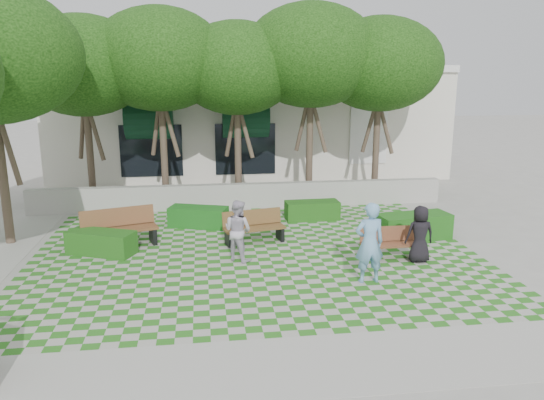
{
  "coord_description": "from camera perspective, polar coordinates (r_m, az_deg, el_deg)",
  "views": [
    {
      "loc": [
        -1.4,
        -12.63,
        4.84
      ],
      "look_at": [
        0.5,
        1.5,
        1.4
      ],
      "focal_mm": 35.0,
      "sensor_mm": 36.0,
      "label": 1
    }
  ],
  "objects": [
    {
      "name": "person_blue",
      "position": [
        12.6,
        10.44,
        -4.55
      ],
      "size": [
        0.73,
        0.5,
        1.94
      ],
      "primitive_type": "imported",
      "rotation": [
        0.0,
        0.0,
        3.19
      ],
      "color": "#72A4D0",
      "rests_on": "ground"
    },
    {
      "name": "building",
      "position": [
        26.91,
        -2.69,
        8.61
      ],
      "size": [
        18.0,
        8.92,
        5.15
      ],
      "color": "silver",
      "rests_on": "ground"
    },
    {
      "name": "lawn",
      "position": [
        14.53,
        -1.7,
        -5.88
      ],
      "size": [
        12.0,
        12.0,
        0.0
      ],
      "primitive_type": "plane",
      "color": "#2B721E",
      "rests_on": "ground"
    },
    {
      "name": "hedge_midleft",
      "position": [
        17.18,
        -7.92,
        -1.81
      ],
      "size": [
        1.98,
        1.3,
        0.64
      ],
      "primitive_type": "cube",
      "rotation": [
        0.0,
        0.0,
        -0.33
      ],
      "color": "#165318",
      "rests_on": "ground"
    },
    {
      "name": "sidewalk_south",
      "position": [
        9.39,
        2.12,
        -17.44
      ],
      "size": [
        16.0,
        2.0,
        0.01
      ],
      "primitive_type": "cube",
      "color": "#9E9B93",
      "rests_on": "ground"
    },
    {
      "name": "tree_row",
      "position": [
        18.59,
        -9.38,
        14.44
      ],
      "size": [
        17.7,
        13.4,
        7.41
      ],
      "color": "#47382B",
      "rests_on": "ground"
    },
    {
      "name": "hedge_west",
      "position": [
        15.22,
        -17.89,
        -4.39
      ],
      "size": [
        1.97,
        1.4,
        0.64
      ],
      "primitive_type": "cube",
      "rotation": [
        0.0,
        0.0,
        -0.41
      ],
      "color": "#1A4C14",
      "rests_on": "ground"
    },
    {
      "name": "bench_east",
      "position": [
        14.51,
        12.59,
        -4.59
      ],
      "size": [
        1.58,
        0.53,
        0.83
      ],
      "rotation": [
        0.0,
        0.0,
        0.0
      ],
      "color": "brown",
      "rests_on": "ground"
    },
    {
      "name": "bench_west",
      "position": [
        15.64,
        -16.09,
        -3.0
      ],
      "size": [
        2.18,
        1.28,
        1.09
      ],
      "rotation": [
        0.0,
        0.0,
        0.31
      ],
      "color": "brown",
      "rests_on": "ground"
    },
    {
      "name": "person_white",
      "position": [
        13.92,
        -3.7,
        -3.27
      ],
      "size": [
        1.0,
        0.98,
        1.63
      ],
      "primitive_type": "imported",
      "rotation": [
        0.0,
        0.0,
        2.45
      ],
      "color": "#BFB4C6",
      "rests_on": "ground"
    },
    {
      "name": "bench_mid",
      "position": [
        15.43,
        -1.98,
        -2.97
      ],
      "size": [
        1.86,
        0.96,
        0.93
      ],
      "rotation": [
        0.0,
        0.0,
        0.21
      ],
      "color": "brown",
      "rests_on": "ground"
    },
    {
      "name": "hedge_midright",
      "position": [
        17.89,
        4.34,
        -1.12
      ],
      "size": [
        1.81,
        0.77,
        0.63
      ],
      "primitive_type": "cube",
      "rotation": [
        0.0,
        0.0,
        0.03
      ],
      "color": "#1B4D14",
      "rests_on": "ground"
    },
    {
      "name": "ground",
      "position": [
        13.59,
        -1.26,
        -7.29
      ],
      "size": [
        90.0,
        90.0,
        0.0
      ],
      "primitive_type": "plane",
      "color": "gray",
      "rests_on": "ground"
    },
    {
      "name": "person_dark",
      "position": [
        14.3,
        15.62,
        -3.56
      ],
      "size": [
        0.75,
        0.5,
        1.51
      ],
      "primitive_type": "imported",
      "rotation": [
        0.0,
        0.0,
        3.12
      ],
      "color": "black",
      "rests_on": "ground"
    },
    {
      "name": "hedge_east",
      "position": [
        16.33,
        14.98,
        -2.77
      ],
      "size": [
        2.26,
        1.17,
        0.76
      ],
      "primitive_type": "cube",
      "rotation": [
        0.0,
        0.0,
        0.15
      ],
      "color": "#194F15",
      "rests_on": "ground"
    },
    {
      "name": "retaining_wall",
      "position": [
        19.38,
        -3.32,
        0.46
      ],
      "size": [
        15.0,
        0.36,
        0.9
      ],
      "primitive_type": "cube",
      "color": "#9E9B93",
      "rests_on": "ground"
    }
  ]
}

